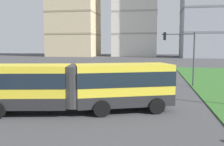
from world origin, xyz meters
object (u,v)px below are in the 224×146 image
Objects in this scene: articulated_bus at (79,86)px; apartment_tower_westcentre at (135,3)px; traffic_light_far_right at (183,49)px; apartment_tower_west at (74,4)px; car_maroon_sedan at (64,77)px.

apartment_tower_westcentre is (-4.02, 89.98, 20.03)m from articulated_bus.
apartment_tower_west is (-36.54, 74.52, 17.68)m from traffic_light_far_right.
apartment_tower_west is (-29.12, 86.01, 19.85)m from articulated_bus.
traffic_light_far_right is (12.58, 0.53, 3.07)m from car_maroon_sedan.
articulated_bus is at bearing -71.30° from apartment_tower_west.
apartment_tower_westcentre reaches higher than car_maroon_sedan.
car_maroon_sedan is 12.96m from traffic_light_far_right.
apartment_tower_westcentre is at bearing 8.98° from apartment_tower_west.
apartment_tower_west is at bearing 108.70° from articulated_bus.
apartment_tower_west is at bearing 116.12° from traffic_light_far_right.
car_maroon_sedan is 0.82× the size of traffic_light_far_right.
articulated_bus reaches higher than car_maroon_sedan.
apartment_tower_westcentre is at bearing 89.18° from car_maroon_sedan.
car_maroon_sedan is at bearing -177.61° from traffic_light_far_right.
car_maroon_sedan is at bearing -90.82° from apartment_tower_westcentre.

